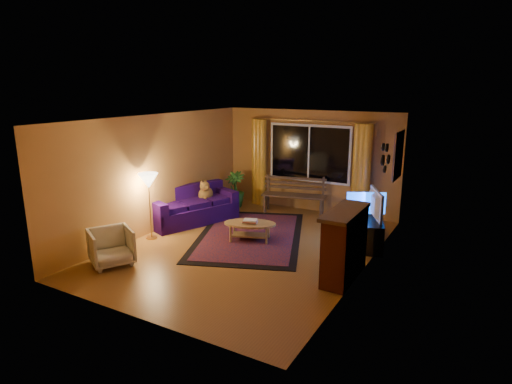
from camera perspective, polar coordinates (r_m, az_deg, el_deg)
The scene contains 22 objects.
floor at distance 8.45m, azimuth -1.01°, elevation -7.43°, with size 4.50×6.00×0.02m, color brown.
ceiling at distance 7.88m, azimuth -1.09°, elevation 9.88°, with size 4.50×6.00×0.02m, color white.
wall_back at distance 10.72m, azimuth 7.17°, elevation 4.12°, with size 4.50×0.02×2.50m, color #B87C3A.
wall_left at distance 9.40m, azimuth -13.02°, elevation 2.45°, with size 0.02×6.00×2.50m, color #B87C3A.
wall_right at distance 7.22m, azimuth 14.59°, elevation -1.12°, with size 0.02×6.00×2.50m, color #B87C3A.
window at distance 10.63m, azimuth 7.06°, elevation 5.13°, with size 2.00×0.02×1.30m, color black.
curtain_rod at distance 10.49m, azimuth 7.10°, elevation 9.41°, with size 0.03×0.03×3.20m, color #BF8C3F.
curtain_left at distance 11.20m, azimuth 0.49°, elevation 3.98°, with size 0.36×0.36×2.24m, color gold.
curtain_right at distance 10.19m, azimuth 13.89°, elevation 2.55°, with size 0.36×0.36×2.24m, color gold.
bench at distance 10.55m, azimuth 5.02°, elevation -1.67°, with size 1.54×0.45×0.46m, color #402C1C.
potted_plant at distance 11.07m, azimuth -2.87°, elevation 0.35°, with size 0.51×0.51×0.92m, color #235B1E.
sofa at distance 9.92m, azimuth -8.47°, elevation -1.73°, with size 0.87×2.02×0.82m, color #1F0648.
dog at distance 10.17m, azimuth -6.73°, elevation 0.24°, with size 0.35×0.48×0.53m, color olive, non-canonical shape.
armchair at distance 7.97m, azimuth -18.75°, elevation -6.73°, with size 0.70×0.65×0.72m, color #BDB69A.
floor_lamp at distance 8.96m, azimuth -13.97°, elevation -1.93°, with size 0.23×0.23×1.36m, color #BF8C3F.
rug at distance 9.05m, azimuth -0.83°, elevation -5.78°, with size 2.11×3.33×0.02m, color maroon.
coffee_table at distance 8.72m, azimuth -0.81°, elevation -5.31°, with size 1.05×1.05×0.38m, color #9D7A44.
tv_console at distance 8.81m, azimuth 14.87°, elevation -5.00°, with size 0.45×1.34×0.56m, color black.
television at distance 8.65m, azimuth 15.10°, elevation -1.53°, with size 0.95×0.12×0.55m, color black.
fireplace at distance 7.12m, azimuth 11.75°, elevation -7.09°, with size 0.40×1.20×1.10m, color maroon.
mirror_cluster at distance 8.36m, azimuth 16.85°, elevation 4.63°, with size 0.06×0.60×0.56m, color black, non-canonical shape.
painting at distance 9.49m, azimuth 18.42°, elevation 4.66°, with size 0.04×0.76×0.96m, color #CB5311.
Camera 1 is at (4.00, -6.77, 3.09)m, focal length 30.00 mm.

